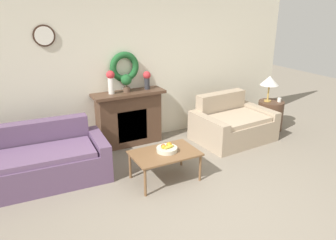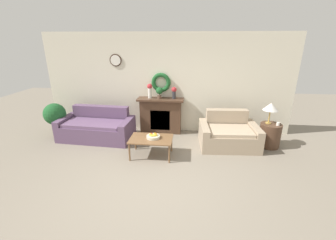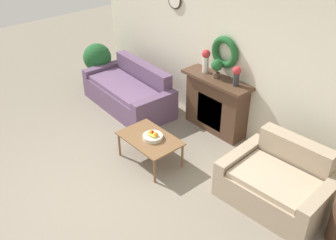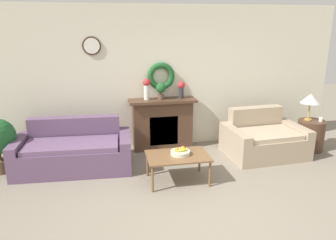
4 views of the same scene
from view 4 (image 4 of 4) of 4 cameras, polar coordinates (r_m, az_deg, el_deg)
ground_plane at (r=4.33m, az=7.27°, el=-16.82°), size 16.00×16.00×0.00m
wall_back at (r=6.34m, az=-0.16°, el=7.39°), size 6.80×0.17×2.70m
fireplace at (r=6.32m, az=-0.98°, el=-0.62°), size 1.27×0.41×0.98m
couch_left at (r=5.73m, az=-16.08°, el=-5.31°), size 1.93×1.01×0.81m
loveseat_right at (r=6.33m, az=16.29°, el=-3.26°), size 1.44×1.09×0.82m
coffee_table at (r=5.03m, az=1.70°, el=-6.56°), size 0.95×0.62×0.43m
fruit_bowl at (r=5.03m, az=2.14°, el=-5.57°), size 0.30×0.30×0.12m
side_table_by_loveseat at (r=6.87m, az=23.56°, el=-2.43°), size 0.50×0.50×0.58m
table_lamp at (r=6.69m, az=23.58°, el=3.38°), size 0.36×0.36×0.51m
mug at (r=6.77m, az=25.08°, el=0.08°), size 0.07×0.07×0.08m
vase_on_mantel_left at (r=6.10m, az=-3.76°, el=5.68°), size 0.14×0.14×0.40m
vase_on_mantel_right at (r=6.23m, az=2.32°, el=5.52°), size 0.14×0.14×0.32m
potted_plant_on_mantel at (r=6.13m, az=-1.25°, el=5.38°), size 0.19×0.19×0.31m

